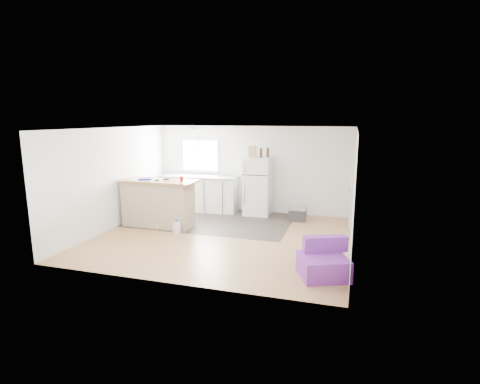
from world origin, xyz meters
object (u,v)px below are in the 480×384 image
(bottle_left, at_px, (261,153))
(bottle_right, at_px, (268,153))
(cleaner_jug, at_px, (177,228))
(purple_seat, at_px, (323,263))
(blue_tray, at_px, (145,179))
(cardboard_box, at_px, (252,151))
(red_cup, at_px, (182,179))
(refrigerator, at_px, (258,186))
(mop, at_px, (159,220))
(cooler, at_px, (297,214))
(kitchen_cabinets, at_px, (199,193))
(peninsula, at_px, (158,203))

(bottle_left, xyz_separation_m, bottle_right, (0.16, 0.12, 0.00))
(cleaner_jug, bearing_deg, bottle_left, 76.90)
(bottle_right, bearing_deg, purple_seat, -63.76)
(blue_tray, relative_size, bottle_right, 1.20)
(cardboard_box, bearing_deg, red_cup, -126.06)
(refrigerator, height_order, cleaner_jug, refrigerator)
(mop, bearing_deg, blue_tray, 159.95)
(cooler, xyz_separation_m, mop, (-3.06, -1.71, 0.06))
(refrigerator, distance_m, bottle_right, 0.96)
(mop, bearing_deg, purple_seat, -16.75)
(kitchen_cabinets, relative_size, purple_seat, 2.33)
(cleaner_jug, xyz_separation_m, bottle_right, (1.62, 2.23, 1.57))
(mop, distance_m, bottle_right, 3.32)
(red_cup, distance_m, cardboard_box, 2.21)
(purple_seat, xyz_separation_m, cardboard_box, (-2.21, 3.60, 1.51))
(cooler, xyz_separation_m, blue_tray, (-3.50, -1.50, 0.99))
(bottle_left, bearing_deg, blue_tray, -145.42)
(purple_seat, distance_m, blue_tray, 4.87)
(refrigerator, relative_size, purple_seat, 1.63)
(refrigerator, xyz_separation_m, cardboard_box, (-0.14, -0.04, 0.94))
(mop, bearing_deg, refrigerator, 52.01)
(purple_seat, bearing_deg, cardboard_box, 98.86)
(red_cup, distance_m, bottle_left, 2.31)
(cleaner_jug, bearing_deg, blue_tray, 179.30)
(cardboard_box, bearing_deg, bottle_left, -15.72)
(cleaner_jug, bearing_deg, kitchen_cabinets, 120.97)
(peninsula, bearing_deg, mop, -58.26)
(cooler, relative_size, blue_tray, 1.52)
(purple_seat, bearing_deg, blue_tray, 134.84)
(blue_tray, bearing_deg, cardboard_box, 38.69)
(kitchen_cabinets, height_order, refrigerator, refrigerator)
(blue_tray, distance_m, bottle_right, 3.23)
(cleaner_jug, relative_size, red_cup, 2.74)
(cooler, distance_m, blue_tray, 3.93)
(refrigerator, height_order, cooler, refrigerator)
(cooler, bearing_deg, cleaner_jug, -142.11)
(peninsula, xyz_separation_m, mop, (0.14, -0.24, -0.35))
(cleaner_jug, xyz_separation_m, mop, (-0.56, 0.20, 0.09))
(cooler, relative_size, mop, 0.40)
(peninsula, bearing_deg, red_cup, 1.72)
(refrigerator, bearing_deg, cardboard_box, -165.37)
(red_cup, xyz_separation_m, blue_tray, (-0.95, -0.03, -0.04))
(blue_tray, bearing_deg, mop, -25.47)
(red_cup, bearing_deg, cooler, 29.81)
(refrigerator, height_order, red_cup, refrigerator)
(peninsula, distance_m, blue_tray, 0.66)
(peninsula, relative_size, bottle_right, 7.53)
(cooler, relative_size, purple_seat, 0.47)
(mop, xyz_separation_m, bottle_left, (2.02, 1.91, 1.48))
(bottle_right, bearing_deg, cardboard_box, -173.48)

